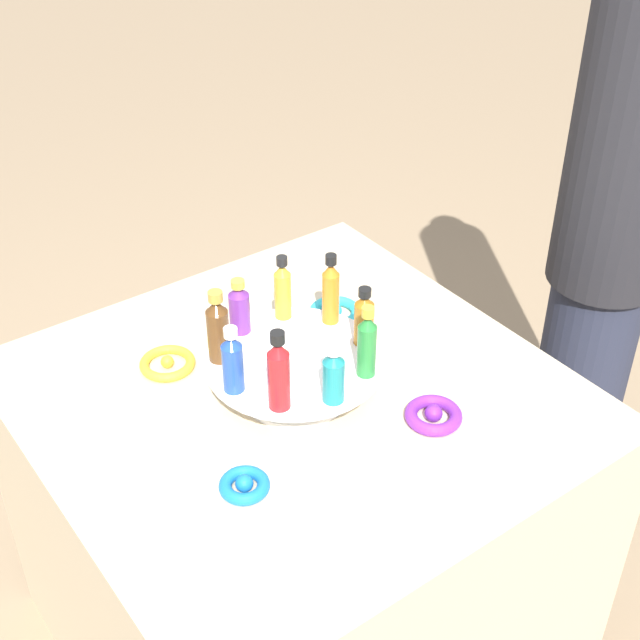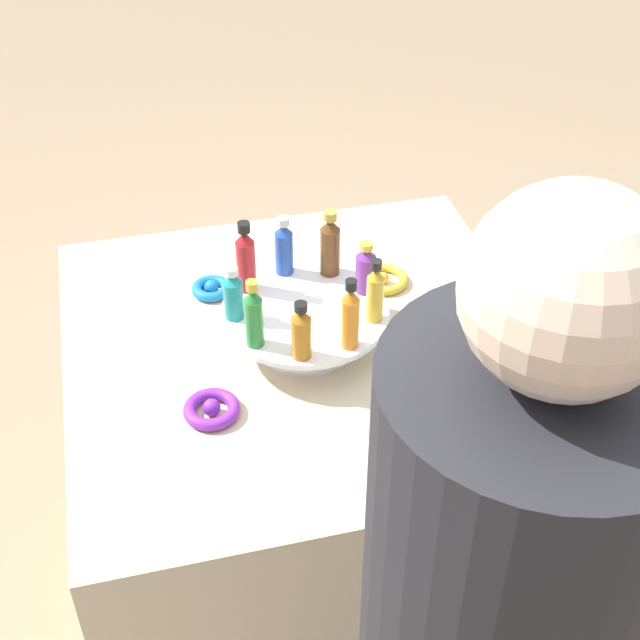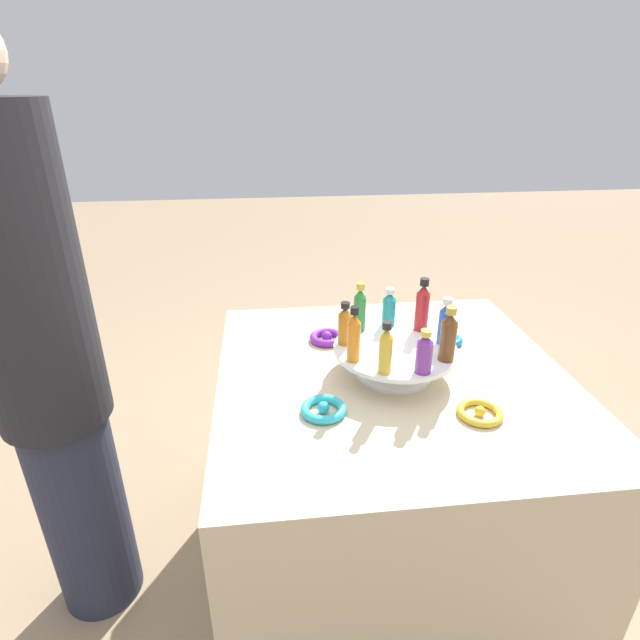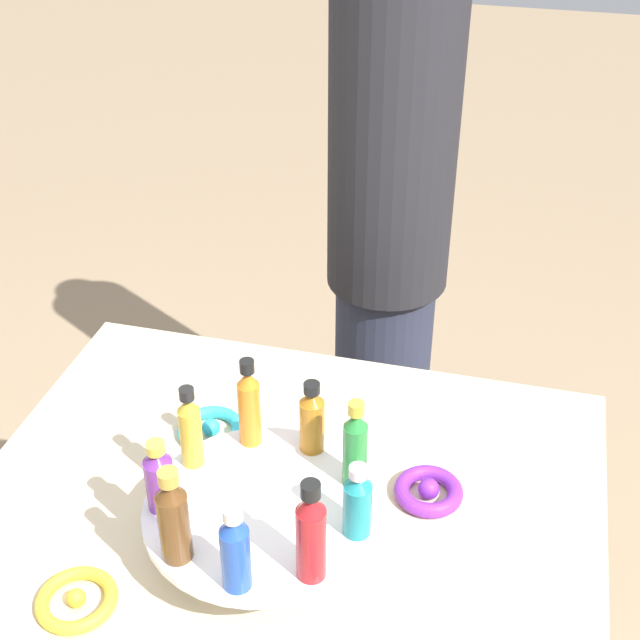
% 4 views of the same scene
% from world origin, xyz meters
% --- Properties ---
extents(ground_plane, '(12.00, 12.00, 0.00)m').
position_xyz_m(ground_plane, '(0.00, 0.00, 0.00)').
color(ground_plane, '#997F60').
extents(party_table, '(0.94, 0.94, 0.73)m').
position_xyz_m(party_table, '(0.00, 0.00, 0.37)').
color(party_table, beige).
rests_on(party_table, ground_plane).
extents(display_stand, '(0.33, 0.33, 0.08)m').
position_xyz_m(display_stand, '(0.00, 0.00, 0.79)').
color(display_stand, white).
rests_on(display_stand, party_table).
extents(bottle_brown, '(0.04, 0.04, 0.14)m').
position_xyz_m(bottle_brown, '(0.08, 0.11, 0.88)').
color(bottle_brown, brown).
rests_on(bottle_brown, display_stand).
extents(bottle_blue, '(0.04, 0.04, 0.13)m').
position_xyz_m(bottle_blue, '(-0.01, 0.13, 0.87)').
color(bottle_blue, '#234CAD').
rests_on(bottle_blue, display_stand).
extents(bottle_red, '(0.04, 0.04, 0.15)m').
position_xyz_m(bottle_red, '(-0.09, 0.10, 0.88)').
color(bottle_red, '#B21E23').
rests_on(bottle_red, display_stand).
extents(bottle_teal, '(0.04, 0.04, 0.11)m').
position_xyz_m(bottle_teal, '(-0.13, 0.01, 0.87)').
color(bottle_teal, teal).
rests_on(bottle_teal, display_stand).
extents(bottle_green, '(0.03, 0.03, 0.14)m').
position_xyz_m(bottle_green, '(-0.11, -0.08, 0.88)').
color(bottle_green, '#288438').
rests_on(bottle_green, display_stand).
extents(bottle_amber, '(0.04, 0.04, 0.12)m').
position_xyz_m(bottle_amber, '(-0.04, -0.13, 0.87)').
color(bottle_amber, '#AD6B19').
rests_on(bottle_amber, display_stand).
extents(bottle_orange, '(0.03, 0.03, 0.15)m').
position_xyz_m(bottle_orange, '(0.06, -0.12, 0.88)').
color(bottle_orange, orange).
rests_on(bottle_orange, display_stand).
extents(bottle_gold, '(0.03, 0.03, 0.13)m').
position_xyz_m(bottle_gold, '(0.12, -0.06, 0.88)').
color(bottle_gold, gold).
rests_on(bottle_gold, display_stand).
extents(bottle_purple, '(0.04, 0.04, 0.11)m').
position_xyz_m(bottle_purple, '(0.13, 0.03, 0.87)').
color(bottle_purple, '#702D93').
rests_on(bottle_purple, display_stand).
extents(ribbon_bow_gold, '(0.11, 0.11, 0.03)m').
position_xyz_m(ribbon_bow_gold, '(0.21, 0.15, 0.74)').
color(ribbon_bow_gold, gold).
rests_on(ribbon_bow_gold, party_table).
extents(ribbon_bow_blue, '(0.08, 0.08, 0.03)m').
position_xyz_m(ribbon_bow_blue, '(-0.15, 0.21, 0.74)').
color(ribbon_bow_blue, blue).
rests_on(ribbon_bow_blue, party_table).
extents(ribbon_bow_purple, '(0.10, 0.10, 0.03)m').
position_xyz_m(ribbon_bow_purple, '(-0.21, -0.15, 0.74)').
color(ribbon_bow_purple, purple).
rests_on(ribbon_bow_purple, party_table).
extents(ribbon_bow_teal, '(0.11, 0.11, 0.03)m').
position_xyz_m(ribbon_bow_teal, '(0.15, -0.21, 0.74)').
color(ribbon_bow_teal, '#2DB7CC').
rests_on(ribbon_bow_teal, party_table).
extents(person_figure, '(0.27, 0.27, 1.58)m').
position_xyz_m(person_figure, '(-0.01, -0.88, 0.80)').
color(person_figure, '#282D42').
rests_on(person_figure, ground_plane).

